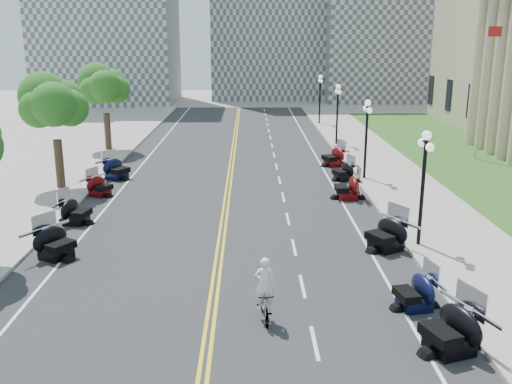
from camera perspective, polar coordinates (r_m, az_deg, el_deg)
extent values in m
plane|color=gray|center=(21.16, -4.12, -9.44)|extent=(160.00, 160.00, 0.00)
cube|color=#333335|center=(30.52, -3.05, -1.58)|extent=(16.00, 90.00, 0.01)
cube|color=yellow|center=(30.52, -3.28, -1.56)|extent=(0.12, 90.00, 0.00)
cube|color=yellow|center=(30.51, -2.83, -1.56)|extent=(0.12, 90.00, 0.00)
cube|color=white|center=(30.92, 8.89, -1.50)|extent=(0.12, 90.00, 0.00)
cube|color=white|center=(31.44, -14.80, -1.55)|extent=(0.12, 90.00, 0.00)
cube|color=white|center=(17.67, 5.88, -14.76)|extent=(0.12, 2.00, 0.00)
cube|color=white|center=(21.20, 4.66, -9.36)|extent=(0.12, 2.00, 0.00)
cube|color=white|center=(24.88, 3.82, -5.53)|extent=(0.12, 2.00, 0.00)
cube|color=white|center=(28.65, 3.21, -2.69)|extent=(0.12, 2.00, 0.00)
cube|color=white|center=(32.47, 2.74, -0.52)|extent=(0.12, 2.00, 0.00)
cube|color=white|center=(36.33, 2.37, 1.19)|extent=(0.12, 2.00, 0.00)
cube|color=white|center=(40.21, 2.07, 2.58)|extent=(0.12, 2.00, 0.00)
cube|color=white|center=(44.12, 1.82, 3.71)|extent=(0.12, 2.00, 0.00)
cube|color=white|center=(48.04, 1.61, 4.67)|extent=(0.12, 2.00, 0.00)
cube|color=white|center=(51.98, 1.44, 5.48)|extent=(0.12, 2.00, 0.00)
cube|color=white|center=(55.92, 1.28, 6.17)|extent=(0.12, 2.00, 0.00)
cube|color=white|center=(59.87, 1.15, 6.77)|extent=(0.12, 2.00, 0.00)
cube|color=white|center=(63.83, 1.04, 7.30)|extent=(0.12, 2.00, 0.00)
cube|color=white|center=(67.79, 0.93, 7.77)|extent=(0.12, 2.00, 0.00)
cube|color=white|center=(71.76, 0.84, 8.18)|extent=(0.12, 2.00, 0.00)
cube|color=#9E9991|center=(31.84, 16.19, -1.32)|extent=(5.00, 90.00, 0.15)
cube|color=#9E9991|center=(32.66, -21.80, -1.41)|extent=(5.00, 90.00, 0.15)
cube|color=#356023|center=(41.52, 22.34, 1.88)|extent=(9.00, 60.00, 0.10)
cube|color=gray|center=(83.55, -14.76, 17.63)|extent=(18.00, 14.00, 26.00)
cube|color=gray|center=(86.73, 13.67, 16.27)|extent=(20.00, 14.00, 22.00)
imported|color=#A51414|center=(18.59, 0.86, -11.27)|extent=(0.67, 1.78, 1.05)
imported|color=white|center=(18.00, 0.88, -7.19)|extent=(0.66, 0.43, 1.81)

